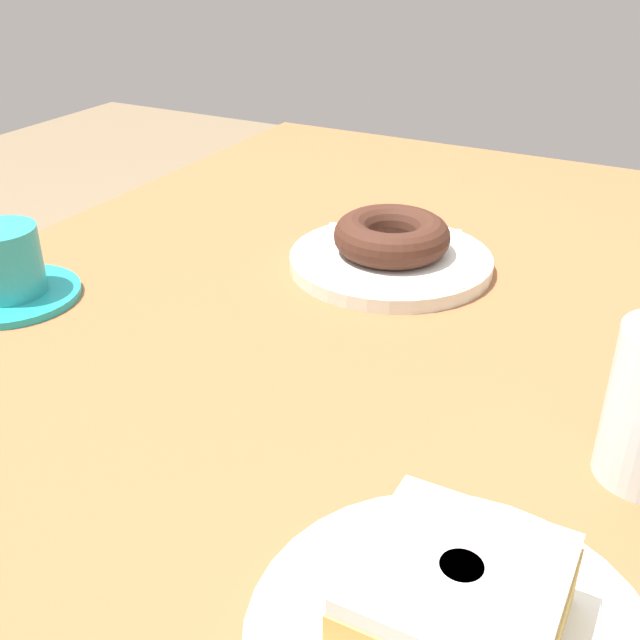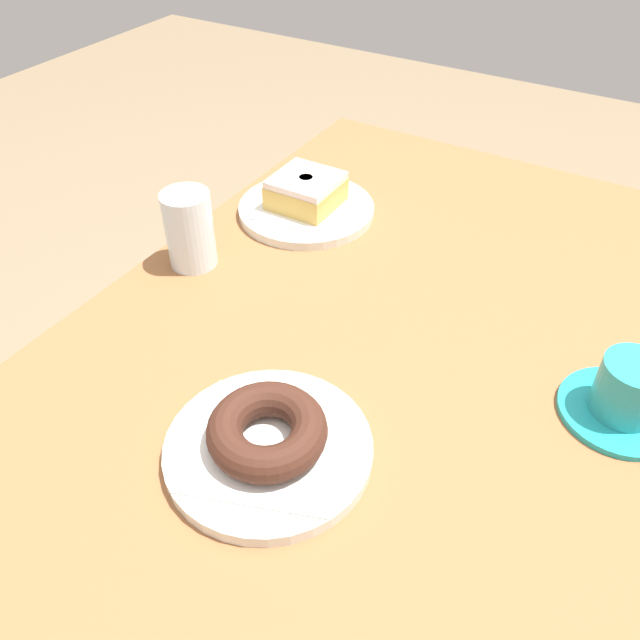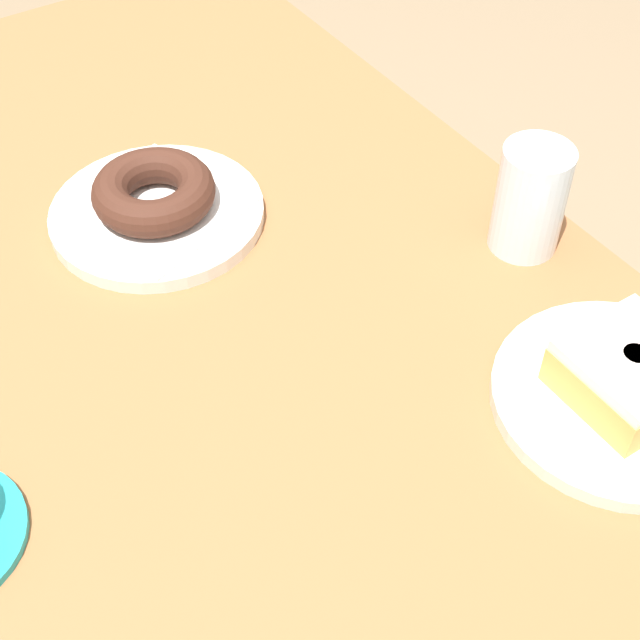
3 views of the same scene
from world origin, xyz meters
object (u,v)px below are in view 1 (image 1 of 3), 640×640
coffee_cup (6,270)px  donut_chocolate_ring (392,236)px  plate_chocolate_ring (390,261)px  donut_glazed_square (457,600)px

coffee_cup → donut_chocolate_ring: bearing=128.8°
donut_chocolate_ring → coffee_cup: coffee_cup is taller
plate_chocolate_ring → donut_chocolate_ring: size_ratio=1.76×
plate_chocolate_ring → donut_glazed_square: size_ratio=2.19×
plate_chocolate_ring → coffee_cup: 0.39m
plate_chocolate_ring → donut_chocolate_ring: (0.00, -0.00, 0.03)m
plate_chocolate_ring → donut_glazed_square: 0.49m
plate_chocolate_ring → coffee_cup: (0.25, -0.31, 0.02)m
plate_chocolate_ring → donut_chocolate_ring: 0.03m
donut_chocolate_ring → coffee_cup: bearing=-51.2°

